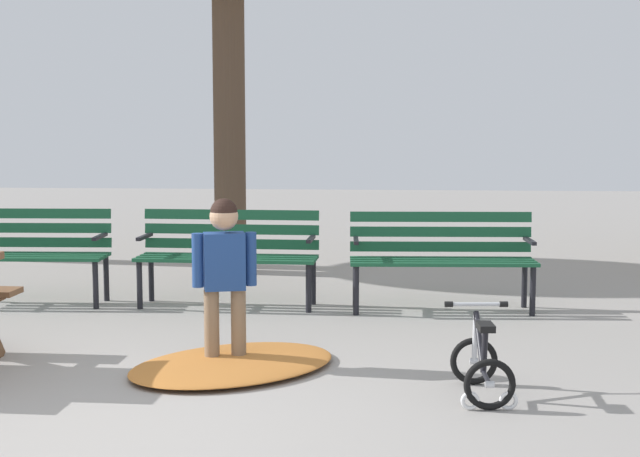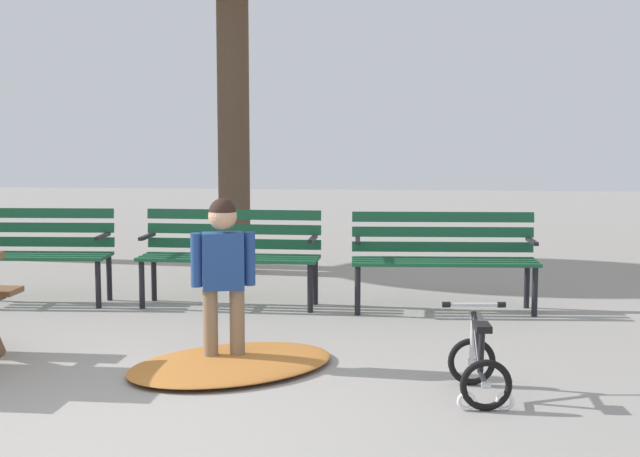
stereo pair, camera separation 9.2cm
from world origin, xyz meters
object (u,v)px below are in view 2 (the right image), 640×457
object	(u,v)px
park_bench_far_left	(24,247)
park_bench_left	(231,249)
child_standing	(223,267)
kids_bicycle	(479,365)
park_bench_right	(444,252)

from	to	relation	value
park_bench_far_left	park_bench_left	distance (m)	1.91
child_standing	kids_bicycle	distance (m)	1.83
park_bench_far_left	park_bench_right	world-z (taller)	same
park_bench_far_left	kids_bicycle	distance (m)	4.72
park_bench_far_left	park_bench_right	bearing A→B (deg)	-0.08
park_bench_left	kids_bicycle	distance (m)	3.34
child_standing	kids_bicycle	xyz separation A→B (m)	(1.66, -0.60, -0.47)
park_bench_far_left	child_standing	distance (m)	3.02
kids_bicycle	park_bench_far_left	bearing A→B (deg)	146.21
child_standing	kids_bicycle	size ratio (longest dim) A/B	1.94
park_bench_far_left	kids_bicycle	bearing A→B (deg)	-33.79
park_bench_left	park_bench_far_left	bearing A→B (deg)	-178.79
park_bench_right	park_bench_far_left	bearing A→B (deg)	179.92
park_bench_left	kids_bicycle	xyz separation A→B (m)	(2.00, -2.66, -0.31)
park_bench_left	child_standing	size ratio (longest dim) A/B	1.42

